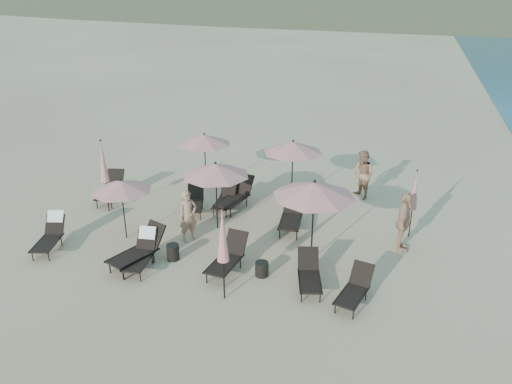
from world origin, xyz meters
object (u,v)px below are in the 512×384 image
(lounger_2, at_px, (142,252))
(side_table_0, at_px, (173,252))
(lounger_10, at_px, (292,212))
(side_table_1, at_px, (262,269))
(umbrella_closed_1, at_px, (415,191))
(umbrella_open_3, at_px, (204,139))
(umbrella_open_0, at_px, (121,186))
(umbrella_open_4, at_px, (293,147))
(umbrella_open_1, at_px, (216,170))
(umbrella_open_2, at_px, (314,190))
(lounger_7, at_px, (195,201))
(lounger_5, at_px, (355,289))
(lounger_8, at_px, (225,199))
(lounger_4, at_px, (309,274))
(lounger_6, at_px, (111,189))
(beachgoer_b, at_px, (363,175))
(lounger_0, at_px, (50,234))
(lounger_1, at_px, (139,249))
(umbrella_closed_0, at_px, (223,235))
(beachgoer_c, at_px, (403,222))
(beachgoer_a, at_px, (188,216))
(lounger_3, at_px, (228,257))
(umbrella_closed_2, at_px, (103,162))

(lounger_2, height_order, side_table_0, lounger_2)
(lounger_10, xyz_separation_m, side_table_1, (-0.09, -3.16, -0.32))
(side_table_1, bearing_deg, umbrella_closed_1, 43.03)
(umbrella_open_3, distance_m, umbrella_closed_1, 8.04)
(umbrella_open_0, xyz_separation_m, umbrella_open_4, (4.32, 4.46, 0.28))
(umbrella_open_1, distance_m, umbrella_open_2, 3.52)
(lounger_7, bearing_deg, lounger_5, -50.93)
(side_table_1, bearing_deg, lounger_8, 123.03)
(lounger_5, bearing_deg, lounger_4, 178.25)
(lounger_10, distance_m, umbrella_open_3, 4.92)
(lounger_6, bearing_deg, lounger_4, -36.03)
(beachgoer_b, bearing_deg, lounger_2, -80.90)
(lounger_0, height_order, umbrella_open_0, umbrella_open_0)
(umbrella_open_3, bearing_deg, lounger_7, -77.39)
(lounger_1, relative_size, umbrella_closed_0, 0.73)
(umbrella_closed_0, height_order, beachgoer_c, umbrella_closed_0)
(lounger_5, xyz_separation_m, beachgoer_a, (-5.34, 1.81, 0.44))
(lounger_10, height_order, umbrella_open_4, umbrella_open_4)
(lounger_2, xyz_separation_m, lounger_5, (5.98, 0.00, -0.06))
(beachgoer_a, bearing_deg, lounger_6, 101.99)
(beachgoer_a, relative_size, beachgoer_b, 0.91)
(side_table_0, bearing_deg, umbrella_closed_0, -33.43)
(lounger_5, height_order, umbrella_open_4, umbrella_open_4)
(lounger_10, height_order, side_table_1, lounger_10)
(lounger_8, bearing_deg, lounger_2, -105.78)
(umbrella_open_2, height_order, beachgoer_a, umbrella_open_2)
(umbrella_open_0, bearing_deg, lounger_4, -9.64)
(umbrella_open_4, xyz_separation_m, beachgoer_b, (2.45, 0.96, -1.14))
(umbrella_open_3, bearing_deg, umbrella_open_2, -40.54)
(beachgoer_b, bearing_deg, lounger_8, -103.96)
(lounger_5, distance_m, beachgoer_c, 3.32)
(lounger_6, relative_size, lounger_7, 1.11)
(umbrella_open_3, bearing_deg, lounger_3, -62.10)
(side_table_0, distance_m, beachgoer_a, 1.37)
(lounger_4, height_order, umbrella_closed_2, umbrella_closed_2)
(side_table_0, bearing_deg, lounger_8, 86.56)
(lounger_5, distance_m, umbrella_closed_1, 4.43)
(lounger_3, relative_size, beachgoer_a, 1.03)
(beachgoer_b, bearing_deg, lounger_1, -81.96)
(lounger_0, distance_m, umbrella_closed_1, 11.18)
(lounger_3, distance_m, side_table_0, 1.77)
(umbrella_open_0, relative_size, side_table_0, 4.22)
(lounger_0, relative_size, beachgoer_a, 0.99)
(umbrella_closed_0, bearing_deg, lounger_1, 162.87)
(umbrella_open_2, relative_size, umbrella_open_3, 1.14)
(umbrella_open_4, xyz_separation_m, beachgoer_c, (4.02, -2.70, -1.13))
(lounger_5, relative_size, side_table_1, 3.79)
(umbrella_open_4, distance_m, umbrella_closed_2, 6.61)
(umbrella_closed_0, bearing_deg, umbrella_open_0, 152.12)
(lounger_0, bearing_deg, lounger_4, -13.83)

